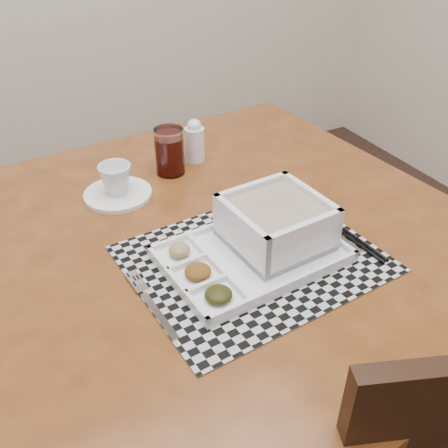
% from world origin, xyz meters
% --- Properties ---
extents(dining_table, '(1.11, 1.11, 0.77)m').
position_xyz_m(dining_table, '(0.75, 0.85, 0.69)').
color(dining_table, '#52250E').
rests_on(dining_table, ground).
extents(placemat, '(0.47, 0.39, 0.00)m').
position_xyz_m(placemat, '(0.77, 0.73, 0.77)').
color(placemat, '#AEAFB6').
rests_on(placemat, dining_table).
extents(serving_tray, '(0.34, 0.25, 0.10)m').
position_xyz_m(serving_tray, '(0.81, 0.75, 0.81)').
color(serving_tray, white).
rests_on(serving_tray, placemat).
extents(fork, '(0.03, 0.19, 0.00)m').
position_xyz_m(fork, '(0.56, 0.71, 0.77)').
color(fork, silver).
rests_on(fork, placemat).
extents(spoon, '(0.04, 0.18, 0.01)m').
position_xyz_m(spoon, '(0.95, 0.79, 0.78)').
color(spoon, silver).
rests_on(spoon, placemat).
extents(chopsticks, '(0.04, 0.24, 0.01)m').
position_xyz_m(chopsticks, '(0.97, 0.73, 0.78)').
color(chopsticks, black).
rests_on(chopsticks, placemat).
extents(saucer, '(0.15, 0.15, 0.01)m').
position_xyz_m(saucer, '(0.61, 1.07, 0.77)').
color(saucer, white).
rests_on(saucer, dining_table).
extents(cup, '(0.08, 0.08, 0.07)m').
position_xyz_m(cup, '(0.61, 1.07, 0.81)').
color(cup, white).
rests_on(cup, saucer).
extents(juice_glass, '(0.07, 0.07, 0.11)m').
position_xyz_m(juice_glass, '(0.76, 1.11, 0.82)').
color(juice_glass, white).
rests_on(juice_glass, dining_table).
extents(creamer_bottle, '(0.05, 0.05, 0.11)m').
position_xyz_m(creamer_bottle, '(0.84, 1.15, 0.82)').
color(creamer_bottle, white).
rests_on(creamer_bottle, dining_table).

